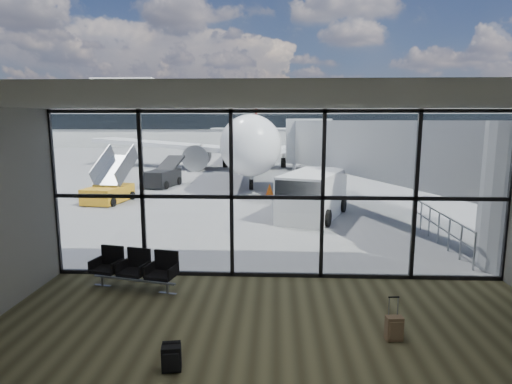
# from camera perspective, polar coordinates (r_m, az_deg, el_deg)

# --- Properties ---
(ground) EXTENTS (220.00, 220.00, 0.00)m
(ground) POSITION_cam_1_polar(r_m,az_deg,el_deg) (51.28, 2.66, 4.82)
(ground) COLOR slate
(ground) RESTS_ON ground
(lounge_shell) EXTENTS (12.02, 8.01, 4.51)m
(lounge_shell) POSITION_cam_1_polar(r_m,az_deg,el_deg) (6.50, 2.94, -4.32)
(lounge_shell) COLOR brown
(lounge_shell) RESTS_ON ground
(glass_curtain_wall) EXTENTS (12.10, 0.12, 4.50)m
(glass_curtain_wall) POSITION_cam_1_polar(r_m,az_deg,el_deg) (11.28, 2.80, -0.48)
(glass_curtain_wall) COLOR white
(glass_curtain_wall) RESTS_ON ground
(jet_bridge) EXTENTS (8.00, 16.50, 4.33)m
(jet_bridge) POSITION_cam_1_polar(r_m,az_deg,el_deg) (18.90, 17.83, 4.69)
(jet_bridge) COLOR #A7AAAC
(jet_bridge) RESTS_ON ground
(apron_railing) EXTENTS (0.06, 5.46, 1.11)m
(apron_railing) POSITION_cam_1_polar(r_m,az_deg,el_deg) (16.05, 23.19, -3.80)
(apron_railing) COLOR gray
(apron_railing) RESTS_ON ground
(far_terminal) EXTENTS (80.00, 12.20, 11.00)m
(far_terminal) POSITION_cam_1_polar(r_m,az_deg,el_deg) (73.08, 2.22, 9.53)
(far_terminal) COLOR #A2A29E
(far_terminal) RESTS_ON ground
(tree_0) EXTENTS (4.95, 4.95, 7.12)m
(tree_0) POSITION_cam_1_polar(r_m,az_deg,el_deg) (94.49, -26.13, 8.83)
(tree_0) COLOR #382619
(tree_0) RESTS_ON ground
(tree_1) EXTENTS (5.61, 5.61, 8.07)m
(tree_1) POSITION_cam_1_polar(r_m,az_deg,el_deg) (91.79, -22.83, 9.45)
(tree_1) COLOR #382619
(tree_1) RESTS_ON ground
(tree_2) EXTENTS (6.27, 6.27, 9.03)m
(tree_2) POSITION_cam_1_polar(r_m,az_deg,el_deg) (89.42, -19.33, 10.07)
(tree_2) COLOR #382619
(tree_2) RESTS_ON ground
(tree_3) EXTENTS (4.95, 4.95, 7.12)m
(tree_3) POSITION_cam_1_polar(r_m,az_deg,el_deg) (87.37, -15.58, 9.47)
(tree_3) COLOR #382619
(tree_3) RESTS_ON ground
(tree_4) EXTENTS (5.61, 5.61, 8.07)m
(tree_4) POSITION_cam_1_polar(r_m,az_deg,el_deg) (85.72, -11.72, 10.04)
(tree_4) COLOR #382619
(tree_4) RESTS_ON ground
(tree_5) EXTENTS (6.27, 6.27, 9.03)m
(tree_5) POSITION_cam_1_polar(r_m,az_deg,el_deg) (84.46, -7.72, 10.58)
(tree_5) COLOR #382619
(tree_5) RESTS_ON ground
(seating_row) EXTENTS (2.27, 1.11, 1.00)m
(seating_row) POSITION_cam_1_polar(r_m,az_deg,el_deg) (11.36, -15.70, -9.58)
(seating_row) COLOR gray
(seating_row) RESTS_ON ground
(backpack) EXTENTS (0.36, 0.34, 0.49)m
(backpack) POSITION_cam_1_polar(r_m,az_deg,el_deg) (7.88, -11.21, -20.90)
(backpack) COLOR black
(backpack) RESTS_ON ground
(suitcase) EXTENTS (0.34, 0.26, 0.86)m
(suitcase) POSITION_cam_1_polar(r_m,az_deg,el_deg) (9.02, 17.94, -16.89)
(suitcase) COLOR #896B4C
(suitcase) RESTS_ON ground
(airliner) EXTENTS (30.30, 35.08, 9.04)m
(airliner) POSITION_cam_1_polar(r_m,az_deg,el_deg) (39.41, -0.21, 7.42)
(airliner) COLOR white
(airliner) RESTS_ON ground
(service_van) EXTENTS (3.47, 4.98, 1.99)m
(service_van) POSITION_cam_1_polar(r_m,az_deg,el_deg) (18.77, 7.52, -0.32)
(service_van) COLOR silver
(service_van) RESTS_ON ground
(belt_loader) EXTENTS (2.05, 4.15, 1.83)m
(belt_loader) POSITION_cam_1_polar(r_m,az_deg,el_deg) (28.23, -12.30, 2.00)
(belt_loader) COLOR black
(belt_loader) RESTS_ON ground
(mobile_stairs) EXTENTS (2.13, 3.49, 2.32)m
(mobile_stairs) POSITION_cam_1_polar(r_m,az_deg,el_deg) (23.49, -19.00, 0.07)
(mobile_stairs) COLOR orange
(mobile_stairs) RESTS_ON ground
(traffic_cone_a) EXTENTS (0.39, 0.39, 0.56)m
(traffic_cone_a) POSITION_cam_1_polar(r_m,az_deg,el_deg) (24.38, 7.11, 0.16)
(traffic_cone_a) COLOR #D5650B
(traffic_cone_a) RESTS_ON ground
(traffic_cone_b) EXTENTS (0.47, 0.47, 0.67)m
(traffic_cone_b) POSITION_cam_1_polar(r_m,az_deg,el_deg) (25.04, 6.61, 0.54)
(traffic_cone_b) COLOR orange
(traffic_cone_b) RESTS_ON ground
(traffic_cone_c) EXTENTS (0.47, 0.47, 0.67)m
(traffic_cone_c) POSITION_cam_1_polar(r_m,az_deg,el_deg) (24.35, 1.83, 0.34)
(traffic_cone_c) COLOR #FF620D
(traffic_cone_c) RESTS_ON ground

